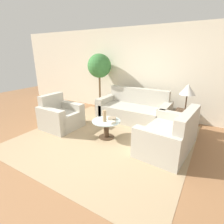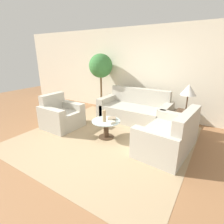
% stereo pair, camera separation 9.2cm
% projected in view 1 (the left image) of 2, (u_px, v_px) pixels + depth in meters
% --- Properties ---
extents(ground_plane, '(14.00, 14.00, 0.00)m').
position_uv_depth(ground_plane, '(86.00, 150.00, 3.52)').
color(ground_plane, '#8E603D').
extents(wall_back, '(10.00, 0.06, 2.60)m').
position_uv_depth(wall_back, '(141.00, 72.00, 5.31)').
color(wall_back, beige).
rests_on(wall_back, ground_plane).
extents(rug, '(3.63, 3.57, 0.01)m').
position_uv_depth(rug, '(106.00, 137.00, 4.06)').
color(rug, tan).
rests_on(rug, ground_plane).
extents(sofa_main, '(1.99, 0.91, 0.89)m').
position_uv_depth(sofa_main, '(134.00, 110.00, 5.04)').
color(sofa_main, '#B2AD9E').
rests_on(sofa_main, ground_plane).
extents(armchair, '(0.85, 0.89, 0.86)m').
position_uv_depth(armchair, '(60.00, 117.00, 4.54)').
color(armchair, '#B2AD9E').
rests_on(armchair, ground_plane).
extents(loveseat, '(0.98, 1.45, 0.87)m').
position_uv_depth(loveseat, '(171.00, 137.00, 3.45)').
color(loveseat, '#B2AD9E').
rests_on(loveseat, ground_plane).
extents(coffee_table, '(0.65, 0.65, 0.42)m').
position_uv_depth(coffee_table, '(106.00, 127.00, 3.97)').
color(coffee_table, '#422D1E').
rests_on(coffee_table, ground_plane).
extents(side_table, '(0.43, 0.43, 0.56)m').
position_uv_depth(side_table, '(183.00, 122.00, 4.23)').
color(side_table, '#422D1E').
rests_on(side_table, ground_plane).
extents(table_lamp, '(0.35, 0.35, 0.64)m').
position_uv_depth(table_lamp, '(188.00, 90.00, 3.98)').
color(table_lamp, '#422D1E').
rests_on(table_lamp, side_table).
extents(potted_plant, '(0.75, 0.75, 1.85)m').
position_uv_depth(potted_plant, '(99.00, 70.00, 5.55)').
color(potted_plant, '#3D3833').
rests_on(potted_plant, ground_plane).
extents(vase, '(0.08, 0.08, 0.26)m').
position_uv_depth(vase, '(104.00, 116.00, 3.84)').
color(vase, tan).
rests_on(vase, coffee_table).
extents(bowl, '(0.19, 0.19, 0.05)m').
position_uv_depth(bowl, '(112.00, 119.00, 3.99)').
color(bowl, gray).
rests_on(bowl, coffee_table).
extents(book_stack, '(0.20, 0.18, 0.05)m').
position_uv_depth(book_stack, '(111.00, 122.00, 3.79)').
color(book_stack, beige).
rests_on(book_stack, coffee_table).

